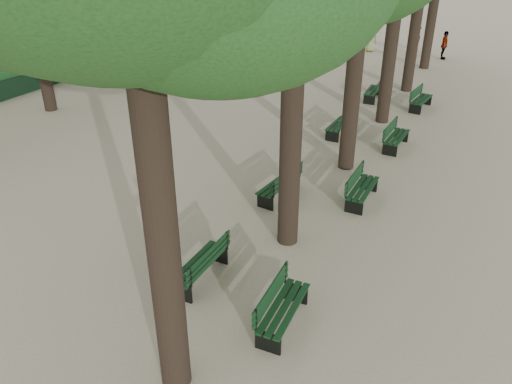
% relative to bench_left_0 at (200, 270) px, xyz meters
% --- Properties ---
extents(ground, '(120.00, 120.00, 0.00)m').
position_rel_bench_left_0_xyz_m(ground, '(-0.37, -0.63, -0.27)').
color(ground, '#C2B092').
rests_on(ground, ground).
extents(bench_left_0, '(0.57, 1.80, 0.92)m').
position_rel_bench_left_0_xyz_m(bench_left_0, '(0.00, 0.00, 0.00)').
color(bench_left_0, black).
rests_on(bench_left_0, ground).
extents(bench_left_1, '(0.77, 1.85, 0.92)m').
position_rel_bench_left_0_xyz_m(bench_left_1, '(-0.00, 4.39, 0.00)').
color(bench_left_1, black).
rests_on(bench_left_1, ground).
extents(bench_left_2, '(0.62, 1.81, 0.92)m').
position_rel_bench_left_0_xyz_m(bench_left_2, '(-0.00, 10.11, 0.00)').
color(bench_left_2, black).
rests_on(bench_left_2, ground).
extents(bench_left_3, '(0.68, 1.83, 0.92)m').
position_rel_bench_left_0_xyz_m(bench_left_3, '(-0.00, 15.15, 0.00)').
color(bench_left_3, black).
rests_on(bench_left_3, ground).
extents(bench_right_0, '(0.65, 1.82, 0.92)m').
position_rel_bench_left_0_xyz_m(bench_right_0, '(2.27, -0.51, 0.00)').
color(bench_right_0, black).
rests_on(bench_right_0, ground).
extents(bench_right_1, '(0.58, 1.80, 0.92)m').
position_rel_bench_left_0_xyz_m(bench_right_1, '(2.27, 5.25, 0.00)').
color(bench_right_1, black).
rests_on(bench_right_1, ground).
extents(bench_right_2, '(0.65, 1.83, 0.92)m').
position_rel_bench_left_0_xyz_m(bench_right_2, '(2.27, 9.74, 0.00)').
color(bench_right_2, black).
rests_on(bench_right_2, ground).
extents(bench_right_3, '(0.78, 1.85, 0.92)m').
position_rel_bench_left_0_xyz_m(bench_right_3, '(2.27, 14.73, 0.00)').
color(bench_right_3, black).
rests_on(bench_right_3, ground).
extents(man_with_map, '(0.64, 0.67, 1.57)m').
position_rel_bench_left_0_xyz_m(man_with_map, '(-0.70, -0.18, 0.51)').
color(man_with_map, black).
rests_on(man_with_map, ground).
extents(pedestrian_c, '(0.47, 1.01, 1.67)m').
position_rel_bench_left_0_xyz_m(pedestrian_c, '(1.74, 25.17, 0.56)').
color(pedestrian_c, '#262628').
rests_on(pedestrian_c, ground).
extents(pedestrian_e, '(1.65, 0.59, 1.74)m').
position_rel_bench_left_0_xyz_m(pedestrian_e, '(-4.91, 23.46, 0.60)').
color(pedestrian_e, '#262628').
rests_on(pedestrian_e, ground).
extents(pedestrian_d, '(0.79, 0.69, 1.54)m').
position_rel_bench_left_0_xyz_m(pedestrian_d, '(-2.80, 25.29, 0.50)').
color(pedestrian_d, '#262628').
rests_on(pedestrian_d, ground).
extents(pedestrian_a, '(0.87, 0.57, 1.66)m').
position_rel_bench_left_0_xyz_m(pedestrian_a, '(-6.26, 25.55, 0.56)').
color(pedestrian_a, '#262628').
rests_on(pedestrian_a, ground).
extents(pedestrian_b, '(0.78, 1.28, 1.90)m').
position_rel_bench_left_0_xyz_m(pedestrian_b, '(-0.14, 25.64, 0.68)').
color(pedestrian_b, '#262628').
rests_on(pedestrian_b, ground).
extents(fence, '(0.08, 42.00, 0.90)m').
position_rel_bench_left_0_xyz_m(fence, '(-15.37, 10.37, 0.18)').
color(fence, black).
rests_on(fence, ground).
extents(hedge, '(1.20, 42.00, 1.20)m').
position_rel_bench_left_0_xyz_m(hedge, '(-16.07, 10.37, 0.33)').
color(hedge, '#194820').
rests_on(hedge, ground).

